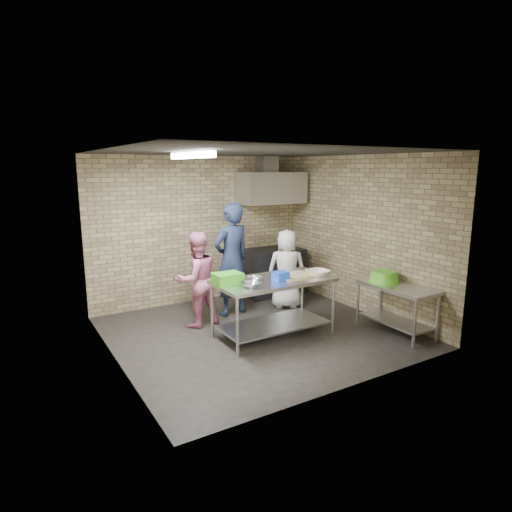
# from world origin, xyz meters

# --- Properties ---
(floor) EXTENTS (4.20, 4.20, 0.00)m
(floor) POSITION_xyz_m (0.00, 0.00, 0.00)
(floor) COLOR black
(floor) RESTS_ON ground
(ceiling) EXTENTS (4.20, 4.20, 0.00)m
(ceiling) POSITION_xyz_m (0.00, 0.00, 2.70)
(ceiling) COLOR black
(ceiling) RESTS_ON ground
(back_wall) EXTENTS (4.20, 0.06, 2.70)m
(back_wall) POSITION_xyz_m (0.00, 2.00, 1.35)
(back_wall) COLOR tan
(back_wall) RESTS_ON ground
(front_wall) EXTENTS (4.20, 0.06, 2.70)m
(front_wall) POSITION_xyz_m (0.00, -2.00, 1.35)
(front_wall) COLOR tan
(front_wall) RESTS_ON ground
(left_wall) EXTENTS (0.06, 4.00, 2.70)m
(left_wall) POSITION_xyz_m (-2.10, 0.00, 1.35)
(left_wall) COLOR tan
(left_wall) RESTS_ON ground
(right_wall) EXTENTS (0.06, 4.00, 2.70)m
(right_wall) POSITION_xyz_m (2.10, 0.00, 1.35)
(right_wall) COLOR tan
(right_wall) RESTS_ON ground
(prep_table) EXTENTS (1.75, 0.88, 0.88)m
(prep_table) POSITION_xyz_m (0.14, -0.24, 0.44)
(prep_table) COLOR silver
(prep_table) RESTS_ON floor
(side_counter) EXTENTS (0.60, 1.20, 0.75)m
(side_counter) POSITION_xyz_m (1.80, -1.10, 0.38)
(side_counter) COLOR silver
(side_counter) RESTS_ON floor
(stove) EXTENTS (1.20, 0.70, 0.90)m
(stove) POSITION_xyz_m (1.35, 1.65, 0.45)
(stove) COLOR black
(stove) RESTS_ON floor
(range_hood) EXTENTS (1.30, 0.60, 0.60)m
(range_hood) POSITION_xyz_m (1.35, 1.70, 2.10)
(range_hood) COLOR silver
(range_hood) RESTS_ON back_wall
(hood_duct) EXTENTS (0.35, 0.30, 0.30)m
(hood_duct) POSITION_xyz_m (1.35, 1.85, 2.55)
(hood_duct) COLOR #A5A8AD
(hood_duct) RESTS_ON back_wall
(wall_shelf) EXTENTS (0.80, 0.20, 0.04)m
(wall_shelf) POSITION_xyz_m (1.65, 1.89, 1.92)
(wall_shelf) COLOR #3F2B19
(wall_shelf) RESTS_ON back_wall
(fluorescent_fixture) EXTENTS (0.10, 1.25, 0.08)m
(fluorescent_fixture) POSITION_xyz_m (-1.00, 0.00, 2.64)
(fluorescent_fixture) COLOR white
(fluorescent_fixture) RESTS_ON ceiling
(green_crate) EXTENTS (0.39, 0.29, 0.16)m
(green_crate) POSITION_xyz_m (-0.56, -0.12, 0.95)
(green_crate) COLOR #389B1C
(green_crate) RESTS_ON prep_table
(blue_tub) EXTENTS (0.19, 0.19, 0.13)m
(blue_tub) POSITION_xyz_m (0.19, -0.34, 0.94)
(blue_tub) COLOR #173FB3
(blue_tub) RESTS_ON prep_table
(cutting_board) EXTENTS (0.54, 0.41, 0.03)m
(cutting_board) POSITION_xyz_m (0.49, -0.26, 0.89)
(cutting_board) COLOR tan
(cutting_board) RESTS_ON prep_table
(mixing_bowl_a) EXTENTS (0.29, 0.29, 0.07)m
(mixing_bowl_a) POSITION_xyz_m (-0.36, -0.44, 0.91)
(mixing_bowl_a) COLOR #ADB0B4
(mixing_bowl_a) RESTS_ON prep_table
(mixing_bowl_b) EXTENTS (0.22, 0.22, 0.07)m
(mixing_bowl_b) POSITION_xyz_m (-0.16, -0.19, 0.91)
(mixing_bowl_b) COLOR silver
(mixing_bowl_b) RESTS_ON prep_table
(ceramic_bowl) EXTENTS (0.36, 0.36, 0.08)m
(ceramic_bowl) POSITION_xyz_m (0.84, -0.39, 0.92)
(ceramic_bowl) COLOR beige
(ceramic_bowl) RESTS_ON prep_table
(green_basin) EXTENTS (0.46, 0.46, 0.17)m
(green_basin) POSITION_xyz_m (1.78, -0.85, 0.83)
(green_basin) COLOR #59C626
(green_basin) RESTS_ON side_counter
(bottle_red) EXTENTS (0.07, 0.07, 0.18)m
(bottle_red) POSITION_xyz_m (1.40, 1.89, 2.03)
(bottle_red) COLOR #B22619
(bottle_red) RESTS_ON wall_shelf
(man_navy) EXTENTS (0.77, 0.57, 1.92)m
(man_navy) POSITION_xyz_m (0.08, 0.96, 0.96)
(man_navy) COLOR #161C37
(man_navy) RESTS_ON floor
(woman_pink) EXTENTS (0.80, 0.66, 1.51)m
(woman_pink) POSITION_xyz_m (-0.66, 0.76, 0.75)
(woman_pink) COLOR #C5688B
(woman_pink) RESTS_ON floor
(woman_white) EXTENTS (0.83, 0.75, 1.42)m
(woman_white) POSITION_xyz_m (1.10, 0.79, 0.71)
(woman_white) COLOR white
(woman_white) RESTS_ON floor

